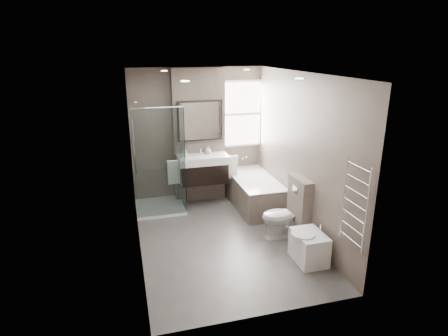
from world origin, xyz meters
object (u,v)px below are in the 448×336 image
object	(u,v)px
vanity	(203,169)
bathtub	(254,191)
toilet	(284,216)
bidet	(309,247)

from	to	relation	value
vanity	bathtub	size ratio (longest dim) A/B	0.59
vanity	toilet	world-z (taller)	vanity
bathtub	bidet	bearing A→B (deg)	-87.57
bidet	bathtub	bearing A→B (deg)	92.43
vanity	toilet	distance (m)	1.93
bathtub	bidet	xyz separation A→B (m)	(0.09, -2.08, -0.08)
vanity	bathtub	world-z (taller)	vanity
vanity	bathtub	xyz separation A→B (m)	(0.92, -0.33, -0.43)
vanity	toilet	size ratio (longest dim) A/B	1.32
bathtub	toilet	world-z (taller)	toilet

